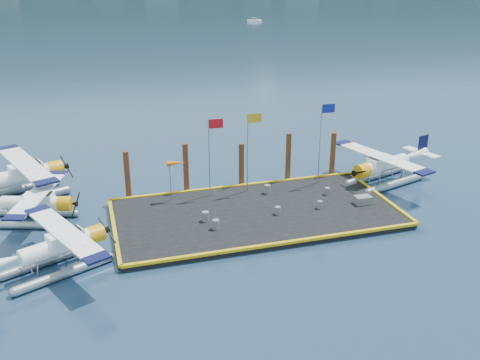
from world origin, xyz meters
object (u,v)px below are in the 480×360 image
at_px(piling_0, 127,177).
at_px(seaplane_d, 383,167).
at_px(drum_0, 206,216).
at_px(drum_2, 320,205).
at_px(drum_5, 267,189).
at_px(crate, 363,200).
at_px(flagpole_yellow, 250,141).
at_px(piling_4, 333,156).
at_px(drum_1, 278,210).
at_px(piling_3, 288,158).
at_px(seaplane_c, 21,178).
at_px(windsock, 176,164).
at_px(flagpole_red, 212,146).
at_px(flagpole_blue, 323,132).
at_px(drum_3, 216,224).
at_px(drum_4, 327,191).
at_px(piling_2, 241,166).
at_px(seaplane_b, 35,205).
at_px(seaplane_a, 60,248).
at_px(piling_1, 186,169).

bearing_deg(piling_0, seaplane_d, -6.86).
xyz_separation_m(drum_0, drum_2, (8.44, -0.32, -0.05)).
xyz_separation_m(seaplane_d, drum_5, (-10.00, -0.02, -0.74)).
bearing_deg(crate, flagpole_yellow, 147.05).
bearing_deg(seaplane_d, piling_0, 65.77).
height_order(seaplane_d, piling_4, piling_4).
height_order(drum_1, piling_4, piling_4).
relative_size(drum_0, flagpole_yellow, 0.11).
bearing_deg(seaplane_d, piling_3, 54.24).
relative_size(seaplane_c, piling_3, 2.41).
xyz_separation_m(drum_0, windsock, (-1.19, 4.26, 2.49)).
bearing_deg(drum_0, flagpole_red, 70.16).
bearing_deg(flagpole_blue, flagpole_yellow, 180.00).
distance_m(seaplane_d, flagpole_red, 14.49).
relative_size(seaplane_d, flagpole_red, 1.58).
relative_size(drum_1, drum_3, 0.86).
bearing_deg(drum_3, flagpole_blue, 29.07).
xyz_separation_m(drum_2, piling_4, (3.89, 6.18, 1.32)).
distance_m(drum_0, piling_4, 13.71).
relative_size(drum_4, piling_3, 0.13).
relative_size(seaplane_c, drum_4, 18.48).
height_order(drum_0, drum_3, drum_0).
xyz_separation_m(drum_4, piling_2, (-5.70, 4.02, 1.22)).
relative_size(flagpole_yellow, piling_3, 1.44).
xyz_separation_m(drum_0, drum_5, (5.70, 3.39, 0.00)).
bearing_deg(crate, windsock, 160.05).
distance_m(seaplane_c, piling_3, 21.01).
xyz_separation_m(flagpole_red, flagpole_yellow, (3.00, 0.00, 0.12)).
relative_size(drum_4, flagpole_blue, 0.09).
xyz_separation_m(drum_2, drum_4, (1.59, 2.16, -0.00)).
bearing_deg(drum_3, drum_0, 105.44).
height_order(crate, piling_2, piling_2).
relative_size(drum_4, piling_4, 0.14).
bearing_deg(drum_3, windsock, 105.61).
bearing_deg(drum_0, seaplane_d, 12.25).
xyz_separation_m(seaplane_d, flagpole_blue, (-5.18, 0.85, 3.21)).
relative_size(drum_4, flagpole_red, 0.09).
height_order(seaplane_b, piling_3, piling_3).
relative_size(seaplane_a, crate, 7.30).
distance_m(seaplane_d, crate, 5.54).
height_order(piling_0, piling_4, same).
relative_size(seaplane_d, piling_0, 2.38).
distance_m(drum_5, piling_4, 7.19).
bearing_deg(flagpole_blue, piling_0, 173.99).
bearing_deg(drum_0, drum_2, -2.18).
distance_m(seaplane_c, drum_3, 16.38).
distance_m(drum_2, piling_1, 10.69).
xyz_separation_m(crate, piling_4, (0.50, 6.33, 1.30)).
bearing_deg(piling_2, piling_4, 0.00).
height_order(seaplane_a, windsock, windsock).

